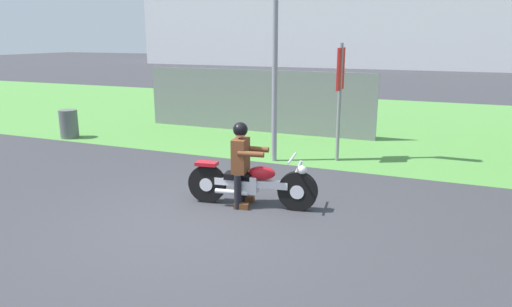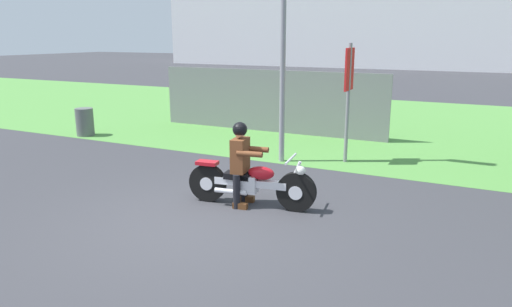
{
  "view_description": "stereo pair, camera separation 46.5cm",
  "coord_description": "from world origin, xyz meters",
  "px_view_note": "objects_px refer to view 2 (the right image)",
  "views": [
    {
      "loc": [
        3.33,
        -5.65,
        2.74
      ],
      "look_at": [
        0.45,
        1.29,
        0.85
      ],
      "focal_mm": 32.89,
      "sensor_mm": 36.0,
      "label": 1
    },
    {
      "loc": [
        3.75,
        -5.46,
        2.74
      ],
      "look_at": [
        0.45,
        1.29,
        0.85
      ],
      "focal_mm": 32.89,
      "sensor_mm": 36.0,
      "label": 2
    }
  ],
  "objects_px": {
    "trash_can": "(85,122)",
    "sign_banner": "(349,85)",
    "motorcycle_lead": "(251,183)",
    "rider_lead": "(241,157)"
  },
  "relations": [
    {
      "from": "rider_lead",
      "to": "trash_can",
      "type": "relative_size",
      "value": 1.8
    },
    {
      "from": "motorcycle_lead",
      "to": "sign_banner",
      "type": "xyz_separation_m",
      "value": [
        0.64,
        3.43,
        1.33
      ]
    },
    {
      "from": "motorcycle_lead",
      "to": "rider_lead",
      "type": "height_order",
      "value": "rider_lead"
    },
    {
      "from": "trash_can",
      "to": "rider_lead",
      "type": "bearing_deg",
      "value": -24.73
    },
    {
      "from": "motorcycle_lead",
      "to": "sign_banner",
      "type": "distance_m",
      "value": 3.73
    },
    {
      "from": "trash_can",
      "to": "sign_banner",
      "type": "xyz_separation_m",
      "value": [
        7.4,
        0.41,
        1.33
      ]
    },
    {
      "from": "motorcycle_lead",
      "to": "trash_can",
      "type": "height_order",
      "value": "motorcycle_lead"
    },
    {
      "from": "rider_lead",
      "to": "sign_banner",
      "type": "relative_size",
      "value": 0.54
    },
    {
      "from": "motorcycle_lead",
      "to": "sign_banner",
      "type": "height_order",
      "value": "sign_banner"
    },
    {
      "from": "sign_banner",
      "to": "motorcycle_lead",
      "type": "bearing_deg",
      "value": -100.52
    }
  ]
}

